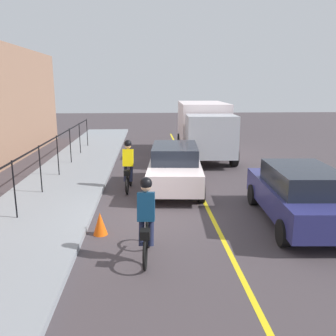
{
  "coord_description": "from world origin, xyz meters",
  "views": [
    {
      "loc": [
        -9.6,
        0.21,
        3.67
      ],
      "look_at": [
        1.89,
        -0.46,
        1.0
      ],
      "focal_mm": 38.08,
      "sensor_mm": 36.0,
      "label": 1
    }
  ],
  "objects_px": {
    "patrol_sedan": "(299,194)",
    "box_truck_background": "(204,127)",
    "parked_sedan_rear": "(175,166)",
    "cyclist_lead": "(128,166)",
    "cyclist_follow": "(146,219)",
    "traffic_cone_near": "(100,224)"
  },
  "relations": [
    {
      "from": "cyclist_follow",
      "to": "parked_sedan_rear",
      "type": "xyz_separation_m",
      "value": [
        5.39,
        -1.02,
        -0.09
      ]
    },
    {
      "from": "box_truck_background",
      "to": "cyclist_lead",
      "type": "bearing_deg",
      "value": -28.4
    },
    {
      "from": "patrol_sedan",
      "to": "box_truck_background",
      "type": "height_order",
      "value": "box_truck_background"
    },
    {
      "from": "patrol_sedan",
      "to": "box_truck_background",
      "type": "relative_size",
      "value": 0.66
    },
    {
      "from": "cyclist_lead",
      "to": "cyclist_follow",
      "type": "relative_size",
      "value": 1.0
    },
    {
      "from": "parked_sedan_rear",
      "to": "box_truck_background",
      "type": "xyz_separation_m",
      "value": [
        6.09,
        -2.0,
        0.73
      ]
    },
    {
      "from": "cyclist_lead",
      "to": "parked_sedan_rear",
      "type": "height_order",
      "value": "cyclist_lead"
    },
    {
      "from": "patrol_sedan",
      "to": "traffic_cone_near",
      "type": "height_order",
      "value": "patrol_sedan"
    },
    {
      "from": "box_truck_background",
      "to": "parked_sedan_rear",
      "type": "bearing_deg",
      "value": -16.29
    },
    {
      "from": "cyclist_follow",
      "to": "traffic_cone_near",
      "type": "xyz_separation_m",
      "value": [
        1.38,
        1.17,
        -0.62
      ]
    },
    {
      "from": "traffic_cone_near",
      "to": "patrol_sedan",
      "type": "bearing_deg",
      "value": -84.74
    },
    {
      "from": "cyclist_lead",
      "to": "patrol_sedan",
      "type": "distance_m",
      "value": 5.82
    },
    {
      "from": "cyclist_follow",
      "to": "parked_sedan_rear",
      "type": "relative_size",
      "value": 0.4
    },
    {
      "from": "parked_sedan_rear",
      "to": "box_truck_background",
      "type": "distance_m",
      "value": 6.45
    },
    {
      "from": "cyclist_lead",
      "to": "box_truck_background",
      "type": "distance_m",
      "value": 7.28
    },
    {
      "from": "patrol_sedan",
      "to": "box_truck_background",
      "type": "xyz_separation_m",
      "value": [
        9.61,
        1.09,
        0.73
      ]
    },
    {
      "from": "cyclist_follow",
      "to": "traffic_cone_near",
      "type": "distance_m",
      "value": 1.91
    },
    {
      "from": "cyclist_lead",
      "to": "box_truck_background",
      "type": "height_order",
      "value": "box_truck_background"
    },
    {
      "from": "cyclist_follow",
      "to": "box_truck_background",
      "type": "bearing_deg",
      "value": -10.56
    },
    {
      "from": "patrol_sedan",
      "to": "box_truck_background",
      "type": "distance_m",
      "value": 9.7
    },
    {
      "from": "parked_sedan_rear",
      "to": "box_truck_background",
      "type": "height_order",
      "value": "box_truck_background"
    },
    {
      "from": "parked_sedan_rear",
      "to": "box_truck_background",
      "type": "relative_size",
      "value": 0.67
    }
  ]
}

